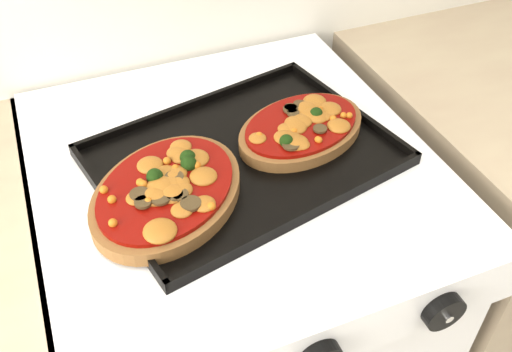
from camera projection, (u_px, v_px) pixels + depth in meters
name	position (u px, v px, depth m)	size (l,w,h in m)	color
stove	(236.00, 324.00, 1.17)	(0.60, 0.60, 0.91)	white
control_panel	(320.00, 342.00, 0.69)	(0.60, 0.02, 0.09)	white
knob_right	(443.00, 312.00, 0.72)	(0.06, 0.06, 0.02)	black
baking_tray	(243.00, 154.00, 0.85)	(0.42, 0.31, 0.02)	black
pizza_left	(167.00, 191.00, 0.77)	(0.24, 0.18, 0.04)	brown
pizza_right	(301.00, 127.00, 0.88)	(0.22, 0.15, 0.03)	brown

